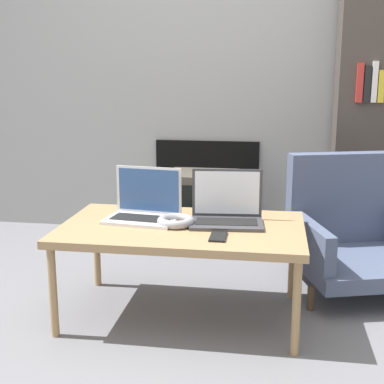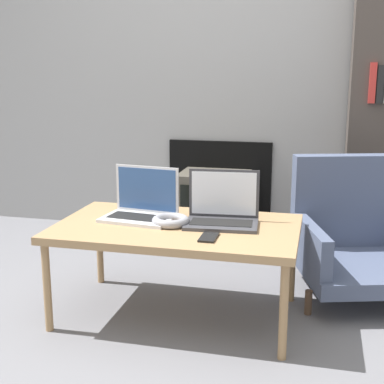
{
  "view_description": "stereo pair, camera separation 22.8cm",
  "coord_description": "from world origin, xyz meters",
  "px_view_note": "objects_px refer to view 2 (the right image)",
  "views": [
    {
      "loc": [
        0.42,
        -1.99,
        1.16
      ],
      "look_at": [
        0.0,
        0.69,
        0.55
      ],
      "focal_mm": 50.0,
      "sensor_mm": 36.0,
      "label": 1
    },
    {
      "loc": [
        0.64,
        -1.94,
        1.16
      ],
      "look_at": [
        0.0,
        0.69,
        0.55
      ],
      "focal_mm": 50.0,
      "sensor_mm": 36.0,
      "label": 2
    }
  ],
  "objects_px": {
    "tv": "(214,207)",
    "phone": "(209,237)",
    "laptop_left": "(142,207)",
    "armchair": "(357,235)",
    "headphones": "(171,221)",
    "laptop_right": "(222,212)"
  },
  "relations": [
    {
      "from": "laptop_left",
      "to": "headphones",
      "type": "relative_size",
      "value": 2.05
    },
    {
      "from": "laptop_left",
      "to": "headphones",
      "type": "xyz_separation_m",
      "value": [
        0.17,
        -0.08,
        -0.04
      ]
    },
    {
      "from": "phone",
      "to": "armchair",
      "type": "distance_m",
      "value": 0.97
    },
    {
      "from": "laptop_left",
      "to": "tv",
      "type": "height_order",
      "value": "laptop_left"
    },
    {
      "from": "laptop_right",
      "to": "phone",
      "type": "height_order",
      "value": "laptop_right"
    },
    {
      "from": "laptop_left",
      "to": "armchair",
      "type": "bearing_deg",
      "value": 29.97
    },
    {
      "from": "laptop_left",
      "to": "laptop_right",
      "type": "bearing_deg",
      "value": 6.79
    },
    {
      "from": "headphones",
      "to": "tv",
      "type": "relative_size",
      "value": 0.37
    },
    {
      "from": "laptop_right",
      "to": "tv",
      "type": "bearing_deg",
      "value": 98.42
    },
    {
      "from": "phone",
      "to": "armchair",
      "type": "xyz_separation_m",
      "value": [
        0.66,
        0.69,
        -0.15
      ]
    },
    {
      "from": "laptop_left",
      "to": "laptop_right",
      "type": "xyz_separation_m",
      "value": [
        0.4,
        0.0,
        0.0
      ]
    },
    {
      "from": "laptop_left",
      "to": "phone",
      "type": "bearing_deg",
      "value": -25.05
    },
    {
      "from": "laptop_right",
      "to": "phone",
      "type": "bearing_deg",
      "value": -98.25
    },
    {
      "from": "headphones",
      "to": "tv",
      "type": "bearing_deg",
      "value": 91.48
    },
    {
      "from": "laptop_left",
      "to": "headphones",
      "type": "distance_m",
      "value": 0.19
    },
    {
      "from": "armchair",
      "to": "laptop_left",
      "type": "bearing_deg",
      "value": -173.74
    },
    {
      "from": "headphones",
      "to": "laptop_right",
      "type": "bearing_deg",
      "value": 20.15
    },
    {
      "from": "laptop_left",
      "to": "armchair",
      "type": "distance_m",
      "value": 1.16
    },
    {
      "from": "laptop_left",
      "to": "armchair",
      "type": "height_order",
      "value": "armchair"
    },
    {
      "from": "armchair",
      "to": "headphones",
      "type": "bearing_deg",
      "value": -165.62
    },
    {
      "from": "laptop_left",
      "to": "armchair",
      "type": "xyz_separation_m",
      "value": [
        1.05,
        0.45,
        -0.2
      ]
    },
    {
      "from": "tv",
      "to": "phone",
      "type": "bearing_deg",
      "value": -79.65
    }
  ]
}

